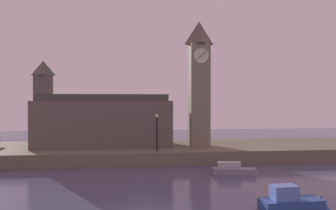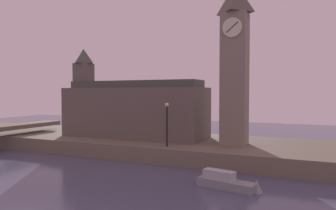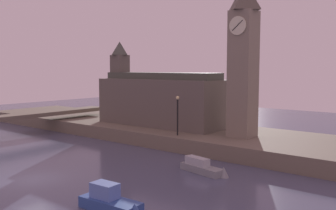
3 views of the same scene
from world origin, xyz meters
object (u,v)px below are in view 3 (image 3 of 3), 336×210
at_px(boat_cruiser_grey, 206,168).
at_px(boat_tour_blue, 115,203).
at_px(clock_tower, 243,58).
at_px(streetlamp, 178,111).
at_px(parliament_hall, 159,99).

relative_size(boat_cruiser_grey, boat_tour_blue, 0.99).
bearing_deg(clock_tower, boat_tour_blue, -83.15).
height_order(clock_tower, boat_cruiser_grey, clock_tower).
height_order(clock_tower, streetlamp, clock_tower).
bearing_deg(boat_cruiser_grey, parliament_hall, 143.41).
height_order(parliament_hall, streetlamp, parliament_hall).
bearing_deg(boat_tour_blue, streetlamp, 116.17).
bearing_deg(parliament_hall, boat_cruiser_grey, -36.59).
bearing_deg(streetlamp, parliament_hall, 144.94).
relative_size(parliament_hall, streetlamp, 4.04).
bearing_deg(streetlamp, boat_cruiser_grey, -37.91).
relative_size(streetlamp, boat_tour_blue, 0.86).
distance_m(boat_cruiser_grey, boat_tour_blue, 10.29).
relative_size(clock_tower, boat_tour_blue, 3.25).
bearing_deg(boat_cruiser_grey, boat_tour_blue, -87.04).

